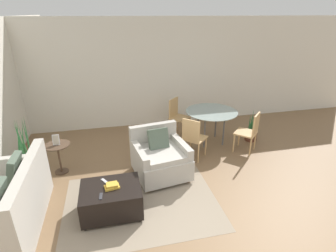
{
  "coord_description": "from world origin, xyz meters",
  "views": [
    {
      "loc": [
        -1.16,
        -2.65,
        2.82
      ],
      "look_at": [
        -0.09,
        1.99,
        0.75
      ],
      "focal_mm": 28.0,
      "sensor_mm": 36.0,
      "label": 1
    }
  ],
  "objects_px": {
    "dining_chair_near_right": "(250,130)",
    "dining_chair_far_left": "(177,114)",
    "potted_plant_small": "(251,133)",
    "book_stack": "(112,186)",
    "picture_frame": "(56,140)",
    "armchair": "(160,158)",
    "potted_plant": "(27,161)",
    "ottoman": "(111,199)",
    "side_table": "(58,153)",
    "couch": "(10,208)",
    "tv_remote_primary": "(105,181)",
    "dining_table": "(211,115)",
    "tv_remote_secondary": "(101,196)",
    "dining_chair_near_left": "(193,136)"
  },
  "relations": [
    {
      "from": "dining_chair_near_right",
      "to": "dining_chair_far_left",
      "type": "relative_size",
      "value": 1.0
    },
    {
      "from": "dining_chair_far_left",
      "to": "potted_plant_small",
      "type": "relative_size",
      "value": 1.16
    },
    {
      "from": "book_stack",
      "to": "picture_frame",
      "type": "xyz_separation_m",
      "value": [
        -0.94,
        1.34,
        0.21
      ]
    },
    {
      "from": "armchair",
      "to": "potted_plant",
      "type": "xyz_separation_m",
      "value": [
        -2.42,
        0.58,
        -0.1
      ]
    },
    {
      "from": "ottoman",
      "to": "dining_chair_near_right",
      "type": "distance_m",
      "value": 3.24
    },
    {
      "from": "side_table",
      "to": "dining_chair_near_right",
      "type": "bearing_deg",
      "value": -0.97
    },
    {
      "from": "ottoman",
      "to": "book_stack",
      "type": "bearing_deg",
      "value": -2.62
    },
    {
      "from": "book_stack",
      "to": "picture_frame",
      "type": "height_order",
      "value": "picture_frame"
    },
    {
      "from": "side_table",
      "to": "potted_plant_small",
      "type": "bearing_deg",
      "value": 6.01
    },
    {
      "from": "couch",
      "to": "dining_chair_far_left",
      "type": "relative_size",
      "value": 1.93
    },
    {
      "from": "couch",
      "to": "potted_plant_small",
      "type": "distance_m",
      "value": 5.03
    },
    {
      "from": "tv_remote_primary",
      "to": "potted_plant_small",
      "type": "height_order",
      "value": "potted_plant_small"
    },
    {
      "from": "book_stack",
      "to": "tv_remote_primary",
      "type": "relative_size",
      "value": 1.5
    },
    {
      "from": "dining_chair_near_right",
      "to": "side_table",
      "type": "bearing_deg",
      "value": 179.03
    },
    {
      "from": "dining_chair_near_right",
      "to": "dining_table",
      "type": "bearing_deg",
      "value": 135.0
    },
    {
      "from": "dining_table",
      "to": "armchair",
      "type": "bearing_deg",
      "value": -142.91
    },
    {
      "from": "dining_chair_far_left",
      "to": "picture_frame",
      "type": "bearing_deg",
      "value": -155.02
    },
    {
      "from": "picture_frame",
      "to": "potted_plant_small",
      "type": "distance_m",
      "value": 4.29
    },
    {
      "from": "armchair",
      "to": "dining_chair_near_right",
      "type": "xyz_separation_m",
      "value": [
        2.05,
        0.43,
        0.16
      ]
    },
    {
      "from": "couch",
      "to": "potted_plant_small",
      "type": "height_order",
      "value": "couch"
    },
    {
      "from": "tv_remote_secondary",
      "to": "dining_chair_near_right",
      "type": "xyz_separation_m",
      "value": [
        3.1,
        1.45,
        0.06
      ]
    },
    {
      "from": "ottoman",
      "to": "potted_plant",
      "type": "distance_m",
      "value": 2.07
    },
    {
      "from": "tv_remote_secondary",
      "to": "dining_chair_far_left",
      "type": "distance_m",
      "value": 3.28
    },
    {
      "from": "armchair",
      "to": "picture_frame",
      "type": "bearing_deg",
      "value": 164.96
    },
    {
      "from": "potted_plant",
      "to": "couch",
      "type": "bearing_deg",
      "value": -85.26
    },
    {
      "from": "potted_plant_small",
      "to": "dining_table",
      "type": "bearing_deg",
      "value": 172.7
    },
    {
      "from": "dining_chair_near_left",
      "to": "dining_chair_far_left",
      "type": "distance_m",
      "value": 1.28
    },
    {
      "from": "book_stack",
      "to": "tv_remote_primary",
      "type": "bearing_deg",
      "value": 120.45
    },
    {
      "from": "dining_chair_near_left",
      "to": "potted_plant_small",
      "type": "distance_m",
      "value": 1.75
    },
    {
      "from": "ottoman",
      "to": "potted_plant_small",
      "type": "xyz_separation_m",
      "value": [
        3.33,
        1.79,
        -0.06
      ]
    },
    {
      "from": "couch",
      "to": "tv_remote_secondary",
      "type": "height_order",
      "value": "couch"
    },
    {
      "from": "picture_frame",
      "to": "dining_chair_far_left",
      "type": "distance_m",
      "value": 2.88
    },
    {
      "from": "dining_table",
      "to": "potted_plant_small",
      "type": "distance_m",
      "value": 1.12
    },
    {
      "from": "tv_remote_secondary",
      "to": "picture_frame",
      "type": "distance_m",
      "value": 1.72
    },
    {
      "from": "tv_remote_primary",
      "to": "potted_plant",
      "type": "height_order",
      "value": "potted_plant"
    },
    {
      "from": "book_stack",
      "to": "potted_plant_small",
      "type": "height_order",
      "value": "potted_plant_small"
    },
    {
      "from": "couch",
      "to": "tv_remote_secondary",
      "type": "xyz_separation_m",
      "value": [
        1.25,
        -0.2,
        0.13
      ]
    },
    {
      "from": "couch",
      "to": "book_stack",
      "type": "height_order",
      "value": "couch"
    },
    {
      "from": "potted_plant_small",
      "to": "dining_chair_near_right",
      "type": "bearing_deg",
      "value": -124.81
    },
    {
      "from": "armchair",
      "to": "potted_plant",
      "type": "bearing_deg",
      "value": 166.5
    },
    {
      "from": "book_stack",
      "to": "dining_table",
      "type": "distance_m",
      "value": 3.0
    },
    {
      "from": "book_stack",
      "to": "dining_chair_near_right",
      "type": "relative_size",
      "value": 0.26
    },
    {
      "from": "dining_table",
      "to": "dining_chair_near_right",
      "type": "height_order",
      "value": "dining_chair_near_right"
    },
    {
      "from": "armchair",
      "to": "tv_remote_secondary",
      "type": "height_order",
      "value": "armchair"
    },
    {
      "from": "picture_frame",
      "to": "dining_chair_near_right",
      "type": "xyz_separation_m",
      "value": [
        3.89,
        -0.07,
        -0.17
      ]
    },
    {
      "from": "potted_plant",
      "to": "dining_chair_far_left",
      "type": "distance_m",
      "value": 3.39
    },
    {
      "from": "armchair",
      "to": "dining_table",
      "type": "distance_m",
      "value": 1.8
    },
    {
      "from": "ottoman",
      "to": "dining_chair_near_right",
      "type": "relative_size",
      "value": 0.98
    },
    {
      "from": "couch",
      "to": "dining_chair_near_right",
      "type": "relative_size",
      "value": 1.93
    },
    {
      "from": "tv_remote_primary",
      "to": "dining_chair_far_left",
      "type": "height_order",
      "value": "dining_chair_far_left"
    }
  ]
}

